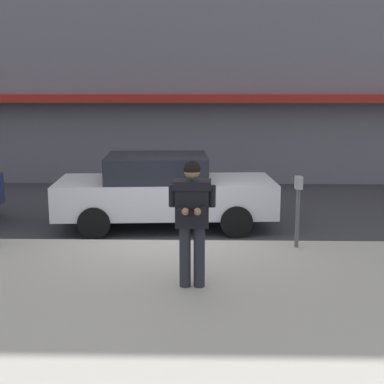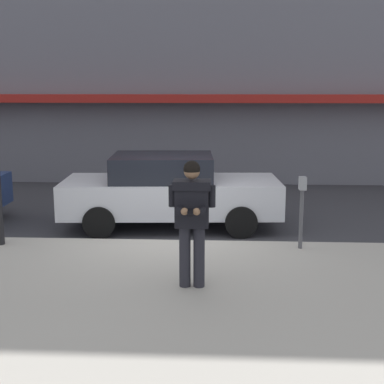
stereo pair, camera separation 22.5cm
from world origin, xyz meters
name	(u,v)px [view 1 (the left image)]	position (x,y,z in m)	size (l,w,h in m)	color
ground_plane	(168,244)	(0.00, 0.00, 0.00)	(80.00, 80.00, 0.00)	#333338
sidewalk	(227,300)	(1.00, -2.85, 0.07)	(32.00, 5.30, 0.14)	#A8A399
curb_paint_line	(221,244)	(1.00, 0.05, 0.00)	(28.00, 0.12, 0.01)	silver
parked_sedan_mid	(164,190)	(-0.17, 1.28, 0.79)	(4.60, 2.14, 1.54)	silver
man_texting_on_phone	(192,210)	(0.51, -2.55, 1.25)	(0.65, 0.58, 1.81)	#23232B
parking_meter	(298,201)	(2.32, -0.60, 0.97)	(0.12, 0.18, 1.27)	#4C4C51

